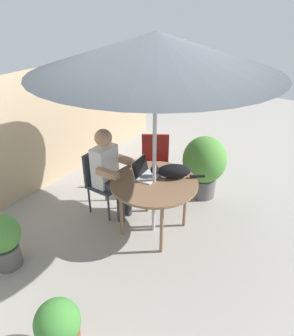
# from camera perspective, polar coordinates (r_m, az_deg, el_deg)

# --- Properties ---
(ground_plane) EXTENTS (14.00, 14.00, 0.00)m
(ground_plane) POSITION_cam_1_polar(r_m,az_deg,el_deg) (4.11, 1.19, -11.10)
(ground_plane) COLOR gray
(fence_back) EXTENTS (5.62, 0.08, 1.77)m
(fence_back) POSITION_cam_1_polar(r_m,az_deg,el_deg) (4.88, -19.32, 6.16)
(fence_back) COLOR tan
(fence_back) RESTS_ON ground
(patio_table) EXTENTS (1.04, 1.04, 0.72)m
(patio_table) POSITION_cam_1_polar(r_m,az_deg,el_deg) (3.72, 1.29, -3.23)
(patio_table) COLOR brown
(patio_table) RESTS_ON ground
(patio_umbrella) EXTENTS (2.50, 2.50, 2.36)m
(patio_umbrella) POSITION_cam_1_polar(r_m,az_deg,el_deg) (3.18, 1.60, 20.38)
(patio_umbrella) COLOR #B7B7BC
(patio_umbrella) RESTS_ON ground
(chair_occupied) EXTENTS (0.40, 0.40, 0.87)m
(chair_occupied) POSITION_cam_1_polar(r_m,az_deg,el_deg) (4.24, -8.42, -1.64)
(chair_occupied) COLOR #33383F
(chair_occupied) RESTS_ON ground
(chair_empty) EXTENTS (0.55, 0.55, 0.87)m
(chair_empty) POSITION_cam_1_polar(r_m,az_deg,el_deg) (4.64, 1.49, 1.51)
(chair_empty) COLOR maroon
(chair_empty) RESTS_ON ground
(person_seated) EXTENTS (0.48, 0.48, 1.21)m
(person_seated) POSITION_cam_1_polar(r_m,az_deg,el_deg) (4.06, -6.92, -0.18)
(person_seated) COLOR white
(person_seated) RESTS_ON ground
(laptop) EXTENTS (0.32, 0.27, 0.21)m
(laptop) POSITION_cam_1_polar(r_m,az_deg,el_deg) (3.76, -0.59, -0.64)
(laptop) COLOR silver
(laptop) RESTS_ON patio_table
(cat) EXTENTS (0.40, 0.57, 0.17)m
(cat) POSITION_cam_1_polar(r_m,az_deg,el_deg) (3.74, 4.56, -0.59)
(cat) COLOR black
(cat) RESTS_ON patio_table
(potted_plant_near_fence) EXTENTS (0.39, 0.39, 0.66)m
(potted_plant_near_fence) POSITION_cam_1_polar(r_m,az_deg,el_deg) (3.74, -24.78, -11.69)
(potted_plant_near_fence) COLOR #595654
(potted_plant_near_fence) RESTS_ON ground
(potted_plant_by_chair) EXTENTS (0.37, 0.37, 0.58)m
(potted_plant_by_chair) POSITION_cam_1_polar(r_m,az_deg,el_deg) (2.90, -15.75, -26.40)
(potted_plant_by_chair) COLOR #9E5138
(potted_plant_by_chair) RESTS_ON ground
(potted_plant_corner) EXTENTS (0.63, 0.63, 0.93)m
(potted_plant_corner) POSITION_cam_1_polar(r_m,az_deg,el_deg) (4.57, 10.36, 0.78)
(potted_plant_corner) COLOR #595654
(potted_plant_corner) RESTS_ON ground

